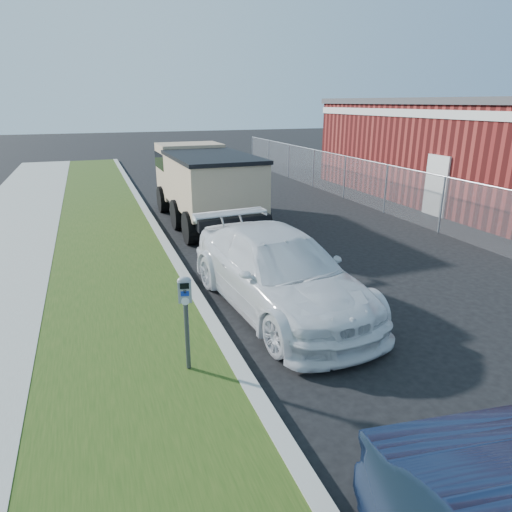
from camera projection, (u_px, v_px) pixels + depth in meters
name	position (u px, v px, depth m)	size (l,w,h in m)	color
ground	(337.00, 310.00, 9.30)	(120.00, 120.00, 0.00)	black
streetside	(47.00, 307.00, 9.25)	(6.12, 50.00, 0.15)	gray
chainlink_fence	(387.00, 179.00, 17.07)	(0.06, 30.06, 30.00)	slate
brick_building	(492.00, 148.00, 19.63)	(9.20, 14.20, 4.17)	maroon
parking_meter	(185.00, 303.00, 6.67)	(0.23, 0.17, 1.50)	#3F4247
white_wagon	(279.00, 271.00, 9.20)	(2.18, 5.37, 1.56)	white
dump_truck	(204.00, 181.00, 15.83)	(2.70, 6.50, 2.52)	black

